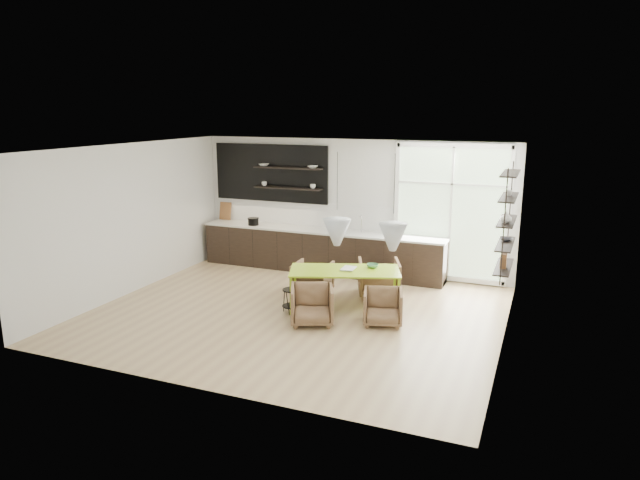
{
  "coord_description": "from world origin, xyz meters",
  "views": [
    {
      "loc": [
        3.97,
        -8.67,
        3.55
      ],
      "look_at": [
        0.22,
        0.6,
        1.23
      ],
      "focal_mm": 32.0,
      "sensor_mm": 36.0,
      "label": 1
    }
  ],
  "objects_px": {
    "armchair_back_left": "(313,278)",
    "armchair_front_left": "(312,305)",
    "wire_stool": "(292,297)",
    "dining_table": "(345,273)",
    "armchair_front_right": "(383,307)",
    "armchair_back_right": "(379,278)"
  },
  "relations": [
    {
      "from": "armchair_back_left",
      "to": "armchair_front_right",
      "type": "relative_size",
      "value": 1.09
    },
    {
      "from": "armchair_back_right",
      "to": "armchair_front_left",
      "type": "relative_size",
      "value": 1.09
    },
    {
      "from": "dining_table",
      "to": "armchair_back_right",
      "type": "height_order",
      "value": "armchair_back_right"
    },
    {
      "from": "armchair_back_left",
      "to": "wire_stool",
      "type": "height_order",
      "value": "armchair_back_left"
    },
    {
      "from": "armchair_back_left",
      "to": "armchair_back_right",
      "type": "height_order",
      "value": "armchair_back_right"
    },
    {
      "from": "dining_table",
      "to": "armchair_front_left",
      "type": "height_order",
      "value": "dining_table"
    },
    {
      "from": "armchair_front_right",
      "to": "armchair_front_left",
      "type": "bearing_deg",
      "value": -175.12
    },
    {
      "from": "armchair_back_left",
      "to": "armchair_front_right",
      "type": "height_order",
      "value": "armchair_back_left"
    },
    {
      "from": "armchair_back_right",
      "to": "wire_stool",
      "type": "bearing_deg",
      "value": 30.52
    },
    {
      "from": "armchair_back_left",
      "to": "armchair_back_right",
      "type": "distance_m",
      "value": 1.28
    },
    {
      "from": "armchair_front_left",
      "to": "wire_stool",
      "type": "distance_m",
      "value": 0.65
    },
    {
      "from": "dining_table",
      "to": "armchair_front_right",
      "type": "height_order",
      "value": "dining_table"
    },
    {
      "from": "dining_table",
      "to": "armchair_front_left",
      "type": "relative_size",
      "value": 2.97
    },
    {
      "from": "armchair_front_right",
      "to": "armchair_back_left",
      "type": "bearing_deg",
      "value": 133.78
    },
    {
      "from": "armchair_back_left",
      "to": "wire_stool",
      "type": "bearing_deg",
      "value": 88.55
    },
    {
      "from": "armchair_front_right",
      "to": "wire_stool",
      "type": "distance_m",
      "value": 1.65
    },
    {
      "from": "wire_stool",
      "to": "dining_table",
      "type": "bearing_deg",
      "value": 36.23
    },
    {
      "from": "dining_table",
      "to": "wire_stool",
      "type": "bearing_deg",
      "value": -163.43
    },
    {
      "from": "dining_table",
      "to": "armchair_front_right",
      "type": "relative_size",
      "value": 3.27
    },
    {
      "from": "armchair_back_right",
      "to": "wire_stool",
      "type": "distance_m",
      "value": 1.88
    },
    {
      "from": "armchair_back_left",
      "to": "armchair_front_left",
      "type": "xyz_separation_m",
      "value": [
        0.58,
        -1.41,
        0.0
      ]
    },
    {
      "from": "armchair_back_left",
      "to": "armchair_front_left",
      "type": "distance_m",
      "value": 1.53
    }
  ]
}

